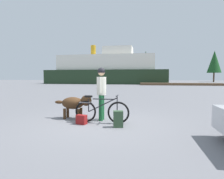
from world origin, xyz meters
name	(u,v)px	position (x,y,z in m)	size (l,w,h in m)	color
ground_plane	(97,123)	(0.00, 0.00, 0.00)	(160.00, 160.00, 0.00)	slate
bicycle	(101,111)	(0.12, 0.11, 0.38)	(1.78, 0.44, 0.91)	black
person_cyclist	(101,88)	(0.04, 0.50, 1.10)	(0.32, 0.53, 1.80)	#19592D
dog	(75,103)	(-0.93, 0.58, 0.55)	(1.37, 0.50, 0.84)	#472D19
backpack	(118,119)	(0.73, -0.32, 0.24)	(0.28, 0.20, 0.49)	#334C33
handbag_pannier	(82,120)	(-0.45, -0.16, 0.15)	(0.32, 0.18, 0.29)	maroon
dock_pier	(180,84)	(7.57, 29.54, 0.20)	(14.04, 2.35, 0.40)	brown
ferry_boat	(107,70)	(-6.97, 35.87, 2.99)	(25.86, 8.61, 8.56)	#1E331E
sailboat_moored	(122,81)	(-4.00, 38.33, 0.48)	(8.08, 2.26, 7.38)	navy
pine_tree_far_left	(93,60)	(-15.90, 55.40, 6.99)	(3.87, 3.87, 10.61)	#4C331E
pine_tree_center	(146,62)	(1.43, 53.37, 5.90)	(3.44, 3.44, 9.39)	#4C331E
pine_tree_far_right	(214,62)	(21.55, 55.38, 5.99)	(3.99, 3.99, 9.27)	#4C331E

